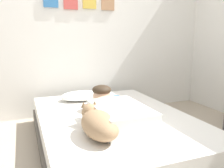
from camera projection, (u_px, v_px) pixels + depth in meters
back_wall at (80, 25)px, 3.27m from camera, size 3.83×0.12×2.50m
bed at (114, 131)px, 2.38m from camera, size 1.45×2.04×0.32m
pillow at (82, 96)px, 2.90m from camera, size 0.52×0.32×0.11m
person_lying at (114, 110)px, 2.15m from camera, size 0.43×0.92×0.27m
dog at (98, 123)px, 1.83m from camera, size 0.26×0.57×0.21m
coffee_cup at (116, 99)px, 2.80m from camera, size 0.12×0.09×0.07m
cell_phone at (104, 127)px, 2.02m from camera, size 0.07×0.14×0.01m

